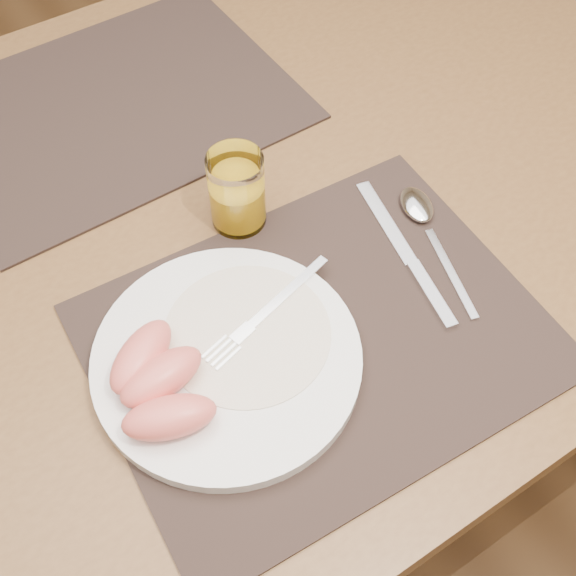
# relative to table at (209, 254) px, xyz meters

# --- Properties ---
(ground) EXTENTS (5.00, 5.00, 0.00)m
(ground) POSITION_rel_table_xyz_m (0.00, 0.00, -0.67)
(ground) COLOR brown
(ground) RESTS_ON ground
(table) EXTENTS (1.40, 0.90, 0.75)m
(table) POSITION_rel_table_xyz_m (0.00, 0.00, 0.00)
(table) COLOR brown
(table) RESTS_ON ground
(placemat_near) EXTENTS (0.47, 0.37, 0.00)m
(placemat_near) POSITION_rel_table_xyz_m (0.02, -0.22, 0.09)
(placemat_near) COLOR #2E211C
(placemat_near) RESTS_ON table
(placemat_far) EXTENTS (0.46, 0.36, 0.00)m
(placemat_far) POSITION_rel_table_xyz_m (-0.01, 0.22, 0.09)
(placemat_far) COLOR #2E211C
(placemat_far) RESTS_ON table
(plate) EXTENTS (0.27, 0.27, 0.02)m
(plate) POSITION_rel_table_xyz_m (-0.08, -0.20, 0.10)
(plate) COLOR white
(plate) RESTS_ON placemat_near
(plate_dressing) EXTENTS (0.17, 0.17, 0.00)m
(plate_dressing) POSITION_rel_table_xyz_m (-0.05, -0.19, 0.10)
(plate_dressing) COLOR white
(plate_dressing) RESTS_ON plate
(fork) EXTENTS (0.17, 0.06, 0.00)m
(fork) POSITION_rel_table_xyz_m (-0.03, -0.18, 0.11)
(fork) COLOR silver
(fork) RESTS_ON plate
(knife) EXTENTS (0.06, 0.22, 0.01)m
(knife) POSITION_rel_table_xyz_m (0.15, -0.20, 0.09)
(knife) COLOR silver
(knife) RESTS_ON placemat_near
(spoon) EXTENTS (0.08, 0.19, 0.01)m
(spoon) POSITION_rel_table_xyz_m (0.21, -0.15, 0.09)
(spoon) COLOR silver
(spoon) RESTS_ON placemat_near
(juice_glass) EXTENTS (0.06, 0.06, 0.10)m
(juice_glass) POSITION_rel_table_xyz_m (0.03, -0.04, 0.13)
(juice_glass) COLOR white
(juice_glass) RESTS_ON placemat_near
(grapefruit_wedges) EXTENTS (0.11, 0.15, 0.04)m
(grapefruit_wedges) POSITION_rel_table_xyz_m (-0.15, -0.20, 0.12)
(grapefruit_wedges) COLOR #E26B5C
(grapefruit_wedges) RESTS_ON plate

